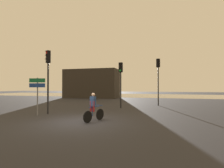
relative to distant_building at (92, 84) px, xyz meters
name	(u,v)px	position (x,y,z in m)	size (l,w,h in m)	color
ground_plane	(79,122)	(7.62, -20.13, -2.53)	(120.00, 120.00, 0.00)	#28282D
water_strip	(141,95)	(7.62, 10.00, -2.52)	(80.00, 16.00, 0.01)	#9E937F
distant_building	(92,84)	(0.00, 0.00, 0.00)	(9.54, 4.00, 5.05)	#2D2823
traffic_light_center	(121,76)	(8.49, -13.49, 0.40)	(0.36, 0.38, 4.20)	black
traffic_light_far_right	(158,73)	(11.77, -10.19, 0.86)	(0.41, 0.42, 4.92)	black
traffic_light_near_left	(48,70)	(4.12, -18.18, 0.67)	(0.40, 0.42, 4.62)	black
direction_sign_post	(37,89)	(3.85, -18.97, -0.73)	(1.07, 0.31, 2.60)	slate
cyclist	(93,107)	(8.38, -19.91, -1.71)	(0.69, 1.62, 1.62)	black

